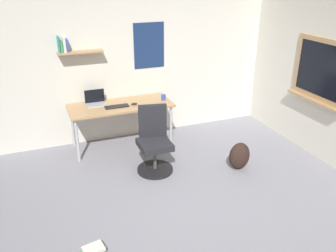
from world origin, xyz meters
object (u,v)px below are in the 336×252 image
object	(u,v)px
office_chair	(154,144)
laptop	(95,101)
book_stack_on_floor	(93,252)
desk	(121,108)
computer_mouse	(134,104)
keyboard	(117,106)
backpack	(239,156)
coffee_mug	(163,97)

from	to	relation	value
office_chair	laptop	world-z (taller)	laptop
office_chair	book_stack_on_floor	xyz separation A→B (m)	(-1.15, -1.41, -0.36)
desk	computer_mouse	size ratio (longest dim) A/B	15.68
keyboard	backpack	world-z (taller)	keyboard
laptop	computer_mouse	xyz separation A→B (m)	(0.57, -0.24, -0.04)
book_stack_on_floor	backpack	bearing A→B (deg)	22.63
coffee_mug	book_stack_on_floor	size ratio (longest dim) A/B	0.37
keyboard	computer_mouse	xyz separation A→B (m)	(0.28, -0.00, 0.01)
office_chair	book_stack_on_floor	bearing A→B (deg)	-129.32
laptop	book_stack_on_floor	size ratio (longest dim) A/B	1.25
office_chair	backpack	bearing A→B (deg)	-21.12
coffee_mug	backpack	xyz separation A→B (m)	(0.68, -1.32, -0.56)
coffee_mug	office_chair	bearing A→B (deg)	-118.36
office_chair	keyboard	xyz separation A→B (m)	(-0.33, 0.82, 0.33)
laptop	backpack	world-z (taller)	laptop
coffee_mug	backpack	bearing A→B (deg)	-62.52
office_chair	coffee_mug	size ratio (longest dim) A/B	10.33
backpack	book_stack_on_floor	distance (m)	2.50
desk	office_chair	xyz separation A→B (m)	(0.25, -0.90, -0.25)
office_chair	coffee_mug	bearing A→B (deg)	61.64
desk	computer_mouse	distance (m)	0.23
computer_mouse	keyboard	bearing A→B (deg)	180.00
desk	office_chair	world-z (taller)	office_chair
laptop	keyboard	xyz separation A→B (m)	(0.29, -0.24, -0.04)
keyboard	coffee_mug	world-z (taller)	coffee_mug
keyboard	laptop	bearing A→B (deg)	139.84
coffee_mug	book_stack_on_floor	xyz separation A→B (m)	(-1.62, -2.28, -0.72)
computer_mouse	coffee_mug	bearing A→B (deg)	5.53
laptop	book_stack_on_floor	distance (m)	2.63
coffee_mug	backpack	world-z (taller)	coffee_mug
desk	book_stack_on_floor	distance (m)	2.56
computer_mouse	book_stack_on_floor	world-z (taller)	computer_mouse
laptop	keyboard	world-z (taller)	laptop
backpack	book_stack_on_floor	bearing A→B (deg)	-157.37
laptop	keyboard	size ratio (longest dim) A/B	0.84
book_stack_on_floor	coffee_mug	bearing A→B (deg)	54.54
laptop	office_chair	bearing A→B (deg)	-59.99
book_stack_on_floor	laptop	bearing A→B (deg)	77.66
office_chair	backpack	size ratio (longest dim) A/B	2.29
backpack	computer_mouse	bearing A→B (deg)	133.50
desk	coffee_mug	distance (m)	0.72
office_chair	laptop	xyz separation A→B (m)	(-0.61, 1.06, 0.37)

